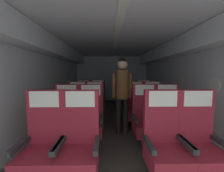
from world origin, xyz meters
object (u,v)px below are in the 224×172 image
object	(u,v)px
seat_b_right_aisle	(168,119)
seat_a_left_window	(43,145)
seat_d_left_aisle	(98,101)
seat_c_right_aisle	(153,107)
seat_b_left_window	(66,120)
seat_d_left_window	(83,101)
seat_c_left_window	(77,108)
seat_c_right_window	(135,107)
seat_a_right_window	(164,144)
seat_d_right_window	(130,101)
seat_d_right_aisle	(144,100)
seat_a_right_aisle	(200,144)
seat_a_left_aisle	(80,145)
flight_attendant	(122,87)
seat_b_right_window	(145,119)
seat_b_left_aisle	(91,120)
seat_c_left_aisle	(94,108)

from	to	relation	value
seat_b_right_aisle	seat_a_left_window	bearing A→B (deg)	-155.20
seat_d_left_aisle	seat_c_right_aisle	bearing A→B (deg)	-31.38
seat_b_left_window	seat_d_left_window	bearing A→B (deg)	90.16
seat_c_left_window	seat_c_right_window	distance (m)	1.47
seat_a_right_window	seat_d_right_window	xyz separation A→B (m)	(-0.01, 2.72, 0.00)
seat_c_left_window	seat_d_left_window	distance (m)	0.91
seat_b_right_aisle	seat_d_left_aisle	world-z (taller)	same
seat_d_right_aisle	seat_a_right_aisle	bearing A→B (deg)	-90.11
seat_a_right_window	seat_d_right_aisle	world-z (taller)	same
seat_a_left_aisle	seat_b_left_window	size ratio (longest dim) A/B	1.00
seat_a_right_window	seat_c_right_aisle	world-z (taller)	same
seat_a_left_window	seat_c_right_window	size ratio (longest dim) A/B	1.00
seat_c_right_window	seat_d_right_window	xyz separation A→B (m)	(-0.00, 0.89, 0.00)
seat_a_right_aisle	seat_c_left_window	distance (m)	2.66
seat_a_right_aisle	seat_d_right_window	size ratio (longest dim) A/B	1.00
seat_a_left_aisle	flight_attendant	world-z (taller)	flight_attendant
seat_a_left_window	seat_c_right_window	bearing A→B (deg)	50.80
seat_a_left_window	seat_b_right_window	size ratio (longest dim) A/B	1.00
seat_c_right_aisle	seat_b_right_window	bearing A→B (deg)	-116.06
seat_a_left_window	seat_d_right_aisle	distance (m)	3.35
seat_a_left_window	seat_d_left_aisle	distance (m)	2.74
seat_a_left_window	seat_d_right_aisle	bearing A→B (deg)	54.42
seat_b_left_aisle	seat_d_left_aisle	size ratio (longest dim) A/B	1.00
flight_attendant	seat_b_right_window	bearing A→B (deg)	-68.10
seat_d_right_aisle	seat_b_left_window	bearing A→B (deg)	-136.81
seat_b_left_window	seat_d_right_window	xyz separation A→B (m)	(1.48, 1.80, 0.00)
seat_d_left_aisle	seat_d_right_window	size ratio (longest dim) A/B	1.00
seat_a_left_aisle	seat_a_right_aisle	bearing A→B (deg)	-0.32
seat_b_right_aisle	seat_b_right_window	xyz separation A→B (m)	(-0.43, 0.02, 0.00)
seat_a_left_aisle	seat_d_left_window	xyz separation A→B (m)	(-0.45, 2.73, 0.00)
seat_b_right_window	seat_c_left_window	size ratio (longest dim) A/B	1.00
seat_a_right_aisle	seat_c_left_aisle	bearing A→B (deg)	129.44
seat_a_left_window	seat_d_right_window	xyz separation A→B (m)	(1.48, 2.71, 0.00)
seat_c_left_window	seat_c_right_window	bearing A→B (deg)	0.35
seat_d_right_aisle	seat_c_right_window	bearing A→B (deg)	-117.15
seat_c_left_window	seat_d_left_window	bearing A→B (deg)	90.68
seat_a_left_aisle	seat_b_left_window	bearing A→B (deg)	115.97
seat_a_right_aisle	seat_d_right_aisle	bearing A→B (deg)	89.89
seat_a_left_aisle	seat_a_right_aisle	distance (m)	1.49
seat_c_left_window	seat_d_right_aisle	world-z (taller)	same
seat_b_right_window	seat_d_right_aisle	size ratio (longest dim) A/B	1.00
seat_a_left_window	seat_a_left_aisle	size ratio (longest dim) A/B	1.00
seat_b_left_window	seat_c_left_aisle	world-z (taller)	same
seat_c_left_aisle	seat_d_left_window	world-z (taller)	same
seat_a_left_window	seat_c_left_window	world-z (taller)	same
seat_d_right_window	flight_attendant	world-z (taller)	flight_attendant
seat_a_left_aisle	flight_attendant	distance (m)	1.62
seat_b_left_aisle	seat_c_right_aisle	xyz separation A→B (m)	(1.47, 0.89, 0.00)
seat_b_left_aisle	seat_c_right_aisle	distance (m)	1.72
seat_b_left_window	seat_c_right_window	size ratio (longest dim) A/B	1.00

